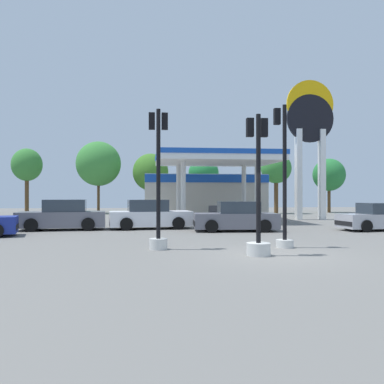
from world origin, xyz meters
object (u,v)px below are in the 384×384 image
at_px(traffic_signal_2, 158,194).
at_px(tree_1, 99,164).
at_px(traffic_signal_0, 258,210).
at_px(traffic_signal_1, 283,195).
at_px(car_1, 378,218).
at_px(tree_0, 27,165).
at_px(tree_4, 276,169).
at_px(car_3, 236,218).
at_px(tree_3, 204,173).
at_px(tree_2, 151,172).
at_px(tree_5, 329,175).
at_px(station_pole_sign, 310,133).
at_px(car_5, 150,216).
at_px(car_2, 63,216).

relative_size(traffic_signal_2, tree_1, 0.68).
xyz_separation_m(traffic_signal_0, traffic_signal_1, (1.39, 1.74, 0.43)).
distance_m(car_1, tree_0, 31.04).
bearing_deg(tree_4, car_3, -113.69).
height_order(traffic_signal_0, tree_1, tree_1).
relative_size(traffic_signal_0, tree_3, 0.81).
height_order(traffic_signal_1, tree_3, tree_3).
height_order(car_3, tree_3, tree_3).
height_order(tree_1, tree_2, tree_1).
distance_m(tree_1, tree_4, 17.24).
bearing_deg(tree_2, tree_5, -2.21).
distance_m(car_3, tree_5, 24.39).
height_order(station_pole_sign, traffic_signal_0, station_pole_sign).
relative_size(car_5, traffic_signal_1, 0.91).
bearing_deg(tree_0, traffic_signal_1, -59.21).
bearing_deg(traffic_signal_0, traffic_signal_2, 149.19).
height_order(station_pole_sign, tree_2, station_pole_sign).
bearing_deg(traffic_signal_0, car_5, 107.00).
distance_m(car_3, tree_3, 20.57).
relative_size(traffic_signal_1, tree_1, 0.71).
relative_size(car_1, traffic_signal_0, 0.95).
xyz_separation_m(traffic_signal_0, tree_3, (2.39, 28.51, 2.63)).
distance_m(traffic_signal_1, tree_4, 25.98).
bearing_deg(traffic_signal_2, station_pole_sign, 52.69).
bearing_deg(car_2, tree_1, 90.65).
xyz_separation_m(car_3, tree_1, (-9.06, 20.79, 4.16)).
bearing_deg(traffic_signal_2, tree_2, 89.74).
distance_m(traffic_signal_1, traffic_signal_2, 4.36).
xyz_separation_m(car_1, tree_1, (-16.43, 21.19, 4.20)).
relative_size(tree_2, tree_4, 1.01).
bearing_deg(traffic_signal_0, traffic_signal_1, 51.31).
height_order(car_1, traffic_signal_2, traffic_signal_2).
xyz_separation_m(station_pole_sign, traffic_signal_0, (-8.66, -17.04, -4.97)).
xyz_separation_m(tree_1, tree_3, (10.30, -0.53, -0.82)).
height_order(station_pole_sign, traffic_signal_1, station_pole_sign).
distance_m(traffic_signal_1, tree_3, 26.88).
xyz_separation_m(car_3, tree_5, (14.01, 19.72, 3.14)).
bearing_deg(tree_0, traffic_signal_0, -62.97).
height_order(tree_0, tree_5, tree_0).
bearing_deg(tree_2, car_2, -104.55).
bearing_deg(tree_2, car_1, -61.36).
bearing_deg(tree_0, tree_3, 0.58).
height_order(tree_3, tree_4, tree_4).
bearing_deg(tree_4, tree_3, 162.78).
relative_size(station_pole_sign, tree_5, 1.87).
distance_m(traffic_signal_1, tree_2, 27.35).
bearing_deg(car_3, station_pole_sign, 49.47).
distance_m(car_1, tree_1, 27.14).
height_order(traffic_signal_0, tree_4, tree_4).
bearing_deg(traffic_signal_1, tree_5, 62.31).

